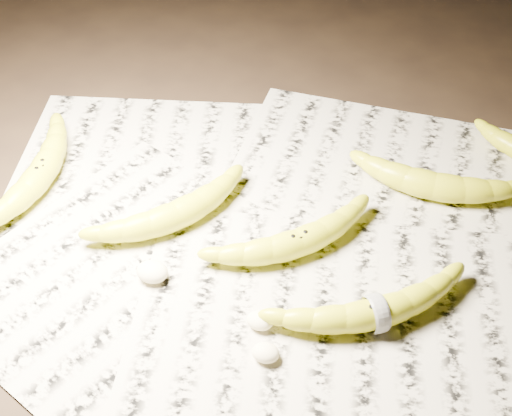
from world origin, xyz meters
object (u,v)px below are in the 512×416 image
(banana_left_a, at_px, (40,172))
(banana_upper_a, at_px, (435,184))
(banana_center, at_px, (298,241))
(banana_left_b, at_px, (176,213))
(banana_taped, at_px, (376,311))

(banana_left_a, xyz_separation_m, banana_upper_a, (0.53, 0.14, 0.00))
(banana_left_a, xyz_separation_m, banana_center, (0.38, -0.02, -0.00))
(banana_center, distance_m, banana_upper_a, 0.22)
(banana_left_b, bearing_deg, banana_upper_a, -23.60)
(banana_left_a, distance_m, banana_center, 0.38)
(banana_left_a, bearing_deg, banana_center, -96.23)
(banana_left_a, relative_size, banana_taped, 1.00)
(banana_upper_a, bearing_deg, banana_center, -134.01)
(banana_left_b, relative_size, banana_upper_a, 0.98)
(banana_left_a, relative_size, banana_upper_a, 1.08)
(banana_taped, relative_size, banana_upper_a, 1.08)
(banana_left_b, relative_size, banana_taped, 0.91)
(banana_taped, xyz_separation_m, banana_upper_a, (0.04, 0.24, 0.00))
(banana_center, bearing_deg, banana_left_b, 137.73)
(banana_taped, bearing_deg, banana_center, 110.89)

